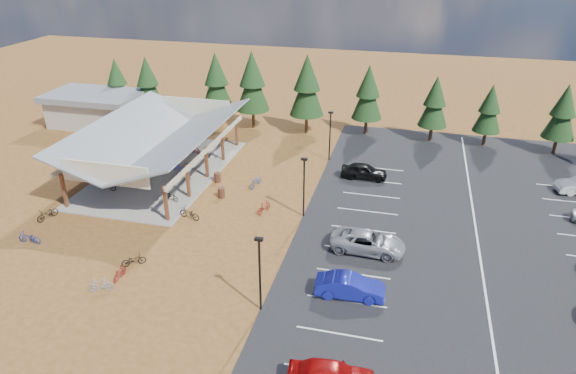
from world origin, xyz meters
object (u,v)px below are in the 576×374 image
Objects in this scene: lamp_post_1 at (304,183)px; bike_0 at (106,185)px; trash_bin_0 at (221,193)px; bike_13 at (101,285)px; trash_bin_1 at (217,177)px; bike_6 at (181,167)px; bike_4 at (171,196)px; bike_1 at (123,178)px; bike_3 at (157,148)px; bike_2 at (148,152)px; bike_12 at (134,260)px; lamp_post_2 at (330,132)px; car_2 at (368,242)px; lamp_post_0 at (260,269)px; bike_8 at (47,214)px; bike_14 at (256,182)px; car_1 at (350,287)px; car_4 at (364,171)px; bike_pavilion at (159,135)px; bike_15 at (264,207)px; outbuilding at (96,108)px; bike_16 at (189,213)px; bike_11 at (120,273)px; bike_7 at (195,150)px; bike_5 at (184,175)px; bike_10 at (29,238)px.

lamp_post_1 is 2.73× the size of bike_0.
bike_13 is (-2.80, -14.30, 0.04)m from trash_bin_0.
trash_bin_1 is (-1.48, 2.87, 0.00)m from trash_bin_0.
bike_4 is at bearing -164.08° from bike_6.
bike_1 reaches higher than bike_4.
bike_2 is at bearing 147.93° from bike_3.
lamp_post_2 is at bearing -59.80° from bike_12.
trash_bin_0 is at bearing 69.88° from car_2.
lamp_post_0 reaches higher than bike_2.
bike_2 is at bearing 177.93° from bike_13.
trash_bin_1 is 14.59m from bike_8.
bike_6 is 0.89× the size of bike_14.
bike_6 is 15.54m from bike_12.
car_1 is (5.09, -9.42, -2.21)m from lamp_post_1.
car_4 reaches higher than bike_1.
bike_pavilion reaches higher than bike_15.
bike_2 is at bearing 147.27° from trash_bin_0.
outbuilding is at bearing 1.44° from bike_12.
lamp_post_2 reaches higher than bike_3.
bike_16 is at bearing 133.45° from lamp_post_0.
bike_15 reaches higher than bike_12.
bike_11 is 0.89× the size of bike_15.
bike_3 reaches higher than bike_7.
bike_13 is 0.38× the size of car_4.
bike_0 is 1.01× the size of bike_1.
trash_bin_0 is 0.54× the size of bike_15.
bike_4 is (-3.93, -1.73, 0.06)m from trash_bin_0.
bike_13 is 14.49m from bike_15.
lamp_post_1 reaches higher than bike_1.
bike_8 is 17.42m from bike_15.
bike_14 is at bearing 55.47° from car_2.
outbuilding reaches higher than car_4.
bike_0 is at bearing 64.66° from car_1.
trash_bin_0 is 14.37m from car_2.
bike_1 is 9.59m from bike_16.
bike_13 is 25.63m from car_4.
bike_5 is at bearing -136.69° from bike_3.
bike_pavilion is 4.42× the size of car_1.
bike_0 is 5.96m from bike_8.
car_1 is (17.36, -13.24, 0.17)m from bike_5.
bike_3 reaches higher than bike_5.
bike_16 is at bearing 46.31° from bike_15.
car_2 reaches higher than bike_1.
bike_1 is 1.13× the size of bike_5.
bike_pavilion is 10.94× the size of bike_3.
bike_10 is at bearing 170.85° from lamp_post_0.
bike_15 is (-3.28, -0.19, -2.48)m from lamp_post_1.
bike_16 is at bearing -105.97° from bike_0.
car_1 is at bearing -133.55° from bike_1.
bike_1 is 25.05m from car_1.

